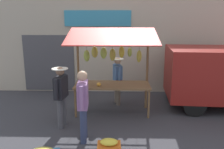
{
  "coord_description": "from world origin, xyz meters",
  "views": [
    {
      "loc": [
        -0.17,
        6.88,
        2.86
      ],
      "look_at": [
        0.0,
        0.3,
        1.25
      ],
      "focal_mm": 39.0,
      "sensor_mm": 36.0,
      "label": 1
    }
  ],
  "objects": [
    {
      "name": "produce_crate_near",
      "position": [
        0.01,
        2.34,
        0.17
      ],
      "size": [
        0.5,
        0.37,
        0.37
      ],
      "color": "#D1661E",
      "rests_on": "ground"
    },
    {
      "name": "ground_plane",
      "position": [
        0.0,
        0.0,
        0.0
      ],
      "size": [
        40.0,
        40.0,
        0.0
      ],
      "primitive_type": "plane",
      "color": "#38383D"
    },
    {
      "name": "market_stall",
      "position": [
        0.02,
        -0.07,
        1.57
      ],
      "size": [
        2.5,
        1.46,
        2.5
      ],
      "color": "brown",
      "rests_on": "ground"
    },
    {
      "name": "shopper_with_ponytail",
      "position": [
        0.62,
        1.71,
        0.97
      ],
      "size": [
        0.25,
        0.71,
        1.67
      ],
      "rotation": [
        0.0,
        0.0,
        -1.51
      ],
      "color": "navy",
      "rests_on": "ground"
    },
    {
      "name": "vendor_with_sunhat",
      "position": [
        -0.15,
        -0.75,
        0.9
      ],
      "size": [
        0.4,
        0.66,
        1.55
      ],
      "rotation": [
        0.0,
        0.0,
        1.8
      ],
      "color": "#726656",
      "rests_on": "ground"
    },
    {
      "name": "shopper_in_striped_shirt",
      "position": [
        1.29,
        0.97,
        0.94
      ],
      "size": [
        0.41,
        0.68,
        1.6
      ],
      "rotation": [
        0.0,
        0.0,
        -1.73
      ],
      "color": "#4C4C51",
      "rests_on": "ground"
    },
    {
      "name": "street_backdrop",
      "position": [
        0.06,
        -2.2,
        1.7
      ],
      "size": [
        9.0,
        0.3,
        3.4
      ],
      "color": "#B2A893",
      "rests_on": "ground"
    }
  ]
}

